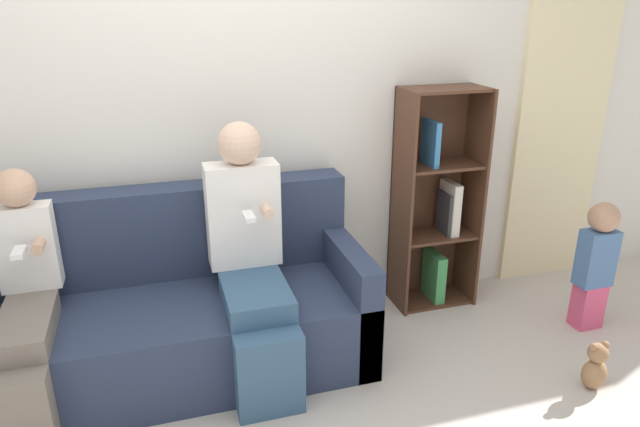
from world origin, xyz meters
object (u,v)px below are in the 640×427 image
at_px(adult_seated, 250,252).
at_px(teddy_bear, 595,367).
at_px(couch, 172,313).
at_px(bookshelf, 435,205).
at_px(toddler_standing, 596,261).
at_px(child_seated, 24,303).

relative_size(adult_seated, teddy_bear, 4.85).
bearing_deg(teddy_bear, couch, 157.77).
height_order(bookshelf, teddy_bear, bookshelf).
height_order(couch, toddler_standing, couch).
xyz_separation_m(couch, teddy_bear, (2.00, -0.82, -0.19)).
bearing_deg(adult_seated, bookshelf, 17.98).
bearing_deg(teddy_bear, child_seated, 166.09).
bearing_deg(teddy_bear, toddler_standing, 52.86).
height_order(adult_seated, toddler_standing, adult_seated).
distance_m(bookshelf, teddy_bear, 1.26).
relative_size(child_seated, bookshelf, 0.82).
height_order(child_seated, teddy_bear, child_seated).
bearing_deg(child_seated, toddler_standing, -2.85).
relative_size(toddler_standing, teddy_bear, 2.96).
xyz_separation_m(adult_seated, teddy_bear, (1.59, -0.69, -0.54)).
relative_size(child_seated, toddler_standing, 1.43).
bearing_deg(couch, toddler_standing, -7.55).
distance_m(adult_seated, toddler_standing, 1.99).
height_order(child_seated, toddler_standing, child_seated).
bearing_deg(couch, child_seated, -165.34).
distance_m(couch, bookshelf, 1.69).
bearing_deg(toddler_standing, couch, 172.45).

